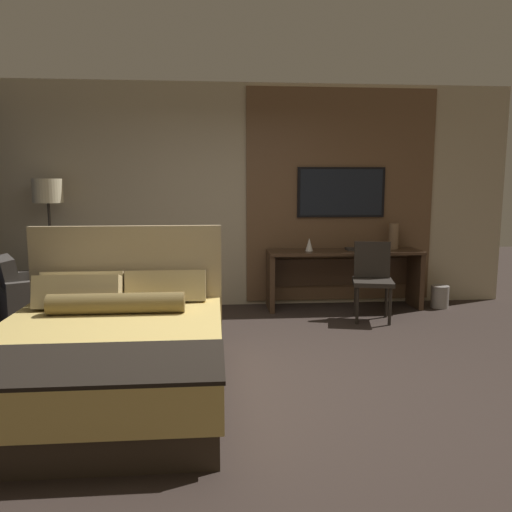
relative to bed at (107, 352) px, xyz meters
name	(u,v)px	position (x,y,z in m)	size (l,w,h in m)	color
ground_plane	(243,382)	(1.03, 0.10, -0.31)	(16.00, 16.00, 0.00)	#332823
wall_back_tv_panel	(247,197)	(1.22, 2.70, 1.09)	(7.20, 0.09, 2.80)	#BCAD8E
bed	(107,352)	(0.00, 0.00, 0.00)	(1.73, 2.15, 1.18)	#33281E
desk	(343,268)	(2.43, 2.42, 0.19)	(1.92, 0.50, 0.74)	#422D1E
tv	(341,192)	(2.43, 2.62, 1.14)	(1.13, 0.04, 0.63)	black
desk_chair	(372,273)	(2.63, 1.86, 0.22)	(0.53, 0.53, 0.90)	#28231E
armchair_by_window	(37,302)	(-1.15, 1.86, -0.04)	(1.00, 1.02, 0.80)	#47423D
floor_lamp	(48,202)	(-1.12, 2.37, 1.04)	(0.34, 0.34, 1.62)	#282623
vase_tall	(394,236)	(3.09, 2.48, 0.59)	(0.12, 0.12, 0.33)	#846647
vase_short	(309,245)	(1.98, 2.37, 0.50)	(0.10, 0.10, 0.16)	silver
book	(355,249)	(2.57, 2.41, 0.44)	(0.22, 0.15, 0.03)	#332D28
waste_bin	(440,297)	(3.66, 2.31, -0.17)	(0.22, 0.22, 0.28)	gray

